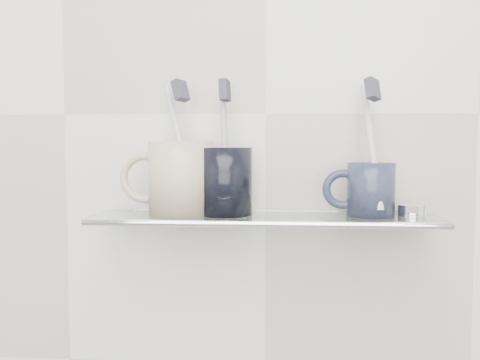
# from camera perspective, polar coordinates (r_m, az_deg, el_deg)

# --- Properties ---
(wall_back) EXTENTS (2.50, 0.00, 2.50)m
(wall_back) POSITION_cam_1_polar(r_m,az_deg,el_deg) (0.83, 2.78, 7.08)
(wall_back) COLOR silver
(wall_back) RESTS_ON ground
(shelf_glass) EXTENTS (0.50, 0.12, 0.01)m
(shelf_glass) POSITION_cam_1_polar(r_m,az_deg,el_deg) (0.78, 2.64, -4.08)
(shelf_glass) COLOR silver
(shelf_glass) RESTS_ON wall_back
(shelf_rail) EXTENTS (0.50, 0.01, 0.01)m
(shelf_rail) POSITION_cam_1_polar(r_m,az_deg,el_deg) (0.72, 2.53, -4.72)
(shelf_rail) COLOR silver
(shelf_rail) RESTS_ON shelf_glass
(bracket_left) EXTENTS (0.02, 0.03, 0.02)m
(bracket_left) POSITION_cam_1_polar(r_m,az_deg,el_deg) (0.86, -11.50, -4.14)
(bracket_left) COLOR silver
(bracket_left) RESTS_ON wall_back
(bracket_right) EXTENTS (0.02, 0.03, 0.02)m
(bracket_right) POSITION_cam_1_polar(r_m,az_deg,el_deg) (0.85, 17.09, -4.33)
(bracket_right) COLOR silver
(bracket_right) RESTS_ON wall_back
(mug_left) EXTENTS (0.12, 0.12, 0.11)m
(mug_left) POSITION_cam_1_polar(r_m,az_deg,el_deg) (0.79, -6.30, 0.21)
(mug_left) COLOR beige
(mug_left) RESTS_ON shelf_glass
(mug_left_handle) EXTENTS (0.08, 0.01, 0.08)m
(mug_left_handle) POSITION_cam_1_polar(r_m,az_deg,el_deg) (0.80, -10.09, 0.23)
(mug_left_handle) COLOR beige
(mug_left_handle) RESTS_ON mug_left
(toothbrush_left) EXTENTS (0.06, 0.06, 0.18)m
(toothbrush_left) POSITION_cam_1_polar(r_m,az_deg,el_deg) (0.79, -6.33, 3.66)
(toothbrush_left) COLOR silver
(toothbrush_left) RESTS_ON mug_left
(bristles_left) EXTENTS (0.03, 0.03, 0.03)m
(bristles_left) POSITION_cam_1_polar(r_m,az_deg,el_deg) (0.79, -6.38, 9.46)
(bristles_left) COLOR #343542
(bristles_left) RESTS_ON toothbrush_left
(mug_center) EXTENTS (0.08, 0.08, 0.10)m
(mug_center) POSITION_cam_1_polar(r_m,az_deg,el_deg) (0.78, -1.62, -0.13)
(mug_center) COLOR black
(mug_center) RESTS_ON shelf_glass
(mug_center_handle) EXTENTS (0.07, 0.01, 0.07)m
(mug_center_handle) POSITION_cam_1_polar(r_m,az_deg,el_deg) (0.79, -4.94, -0.11)
(mug_center_handle) COLOR black
(mug_center_handle) RESTS_ON mug_center
(toothbrush_center) EXTENTS (0.02, 0.04, 0.19)m
(toothbrush_center) POSITION_cam_1_polar(r_m,az_deg,el_deg) (0.78, -1.63, 3.68)
(toothbrush_center) COLOR #9B99AD
(toothbrush_center) RESTS_ON mug_center
(bristles_center) EXTENTS (0.02, 0.03, 0.03)m
(bristles_center) POSITION_cam_1_polar(r_m,az_deg,el_deg) (0.78, -1.64, 9.55)
(bristles_center) COLOR #343542
(bristles_center) RESTS_ON toothbrush_center
(mug_right) EXTENTS (0.09, 0.09, 0.08)m
(mug_right) POSITION_cam_1_polar(r_m,az_deg,el_deg) (0.79, 13.78, -0.98)
(mug_right) COLOR black
(mug_right) RESTS_ON shelf_glass
(mug_right_handle) EXTENTS (0.06, 0.01, 0.06)m
(mug_right_handle) POSITION_cam_1_polar(r_m,az_deg,el_deg) (0.78, 10.88, -0.97)
(mug_right_handle) COLOR black
(mug_right_handle) RESTS_ON mug_right
(toothbrush_right) EXTENTS (0.03, 0.08, 0.18)m
(toothbrush_right) POSITION_cam_1_polar(r_m,az_deg,el_deg) (0.79, 13.86, 3.56)
(toothbrush_right) COLOR silver
(toothbrush_right) RESTS_ON mug_right
(bristles_right) EXTENTS (0.03, 0.03, 0.04)m
(bristles_right) POSITION_cam_1_polar(r_m,az_deg,el_deg) (0.79, 13.96, 9.37)
(bristles_right) COLOR #343542
(bristles_right) RESTS_ON toothbrush_right
(chrome_cap) EXTENTS (0.04, 0.04, 0.02)m
(chrome_cap) POSITION_cam_1_polar(r_m,az_deg,el_deg) (0.81, 17.87, -3.11)
(chrome_cap) COLOR silver
(chrome_cap) RESTS_ON shelf_glass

